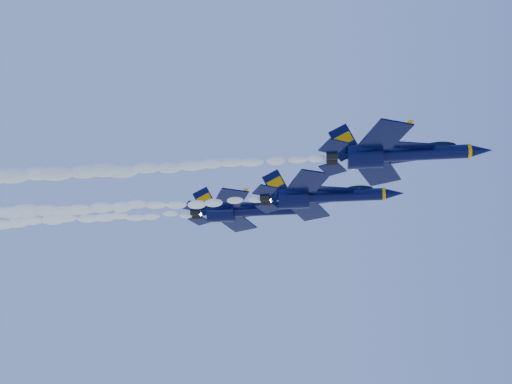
{
  "coord_description": "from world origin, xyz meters",
  "views": [
    {
      "loc": [
        5.06,
        -78.86,
        115.18
      ],
      "look_at": [
        -1.62,
        -5.31,
        151.99
      ],
      "focal_mm": 45.0,
      "sensor_mm": 36.0,
      "label": 1
    }
  ],
  "objects": [
    {
      "name": "smoke_trail_jet_lead",
      "position": [
        -15.37,
        -15.53,
        150.48
      ],
      "size": [
        45.51,
        2.19,
        1.97
      ],
      "primitive_type": "ellipsoid",
      "color": "white"
    },
    {
      "name": "jet_second",
      "position": [
        6.86,
        -4.57,
        151.41
      ],
      "size": [
        18.34,
        15.04,
        6.81
      ],
      "color": "black"
    },
    {
      "name": "jet_lead",
      "position": [
        15.2,
        -15.53,
        150.93
      ],
      "size": [
        18.31,
        15.02,
        6.8
      ],
      "color": "black"
    },
    {
      "name": "smoke_trail_jet_third",
      "position": [
        -34.48,
        4.18,
        153.38
      ],
      "size": [
        45.51,
        2.18,
        1.96
      ],
      "primitive_type": "ellipsoid",
      "color": "white"
    },
    {
      "name": "jet_third",
      "position": [
        -3.92,
        4.18,
        153.83
      ],
      "size": [
        18.28,
        15.0,
        6.79
      ],
      "color": "black"
    },
    {
      "name": "smoke_trail_jet_second",
      "position": [
        -23.73,
        -4.57,
        150.97
      ],
      "size": [
        45.51,
        2.19,
        1.97
      ],
      "primitive_type": "ellipsoid",
      "color": "white"
    }
  ]
}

